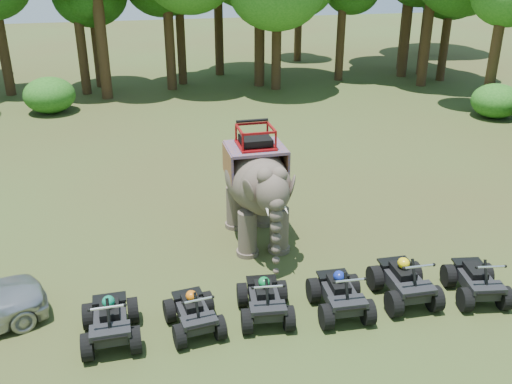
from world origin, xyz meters
The scene contains 22 objects.
ground centered at (0.00, 0.00, 0.00)m, with size 110.00×110.00×0.00m, color #47381E.
elephant centered at (0.18, 1.99, 1.80)m, with size 1.88×4.28×3.59m, color brown, non-canonical shape.
atv_0 centered at (-4.06, -2.02, 0.65)m, with size 1.27×1.74×1.29m, color black, non-canonical shape.
atv_1 centered at (-2.19, -2.04, 0.59)m, with size 1.15×1.58×1.17m, color black, non-canonical shape.
atv_2 centered at (-0.46, -1.92, 0.62)m, with size 1.22×1.67×1.24m, color black, non-canonical shape.
atv_3 centered at (1.37, -2.11, 0.64)m, with size 1.26×1.73×1.28m, color black, non-canonical shape.
atv_4 centered at (3.13, -1.95, 0.67)m, with size 1.32×1.81×1.34m, color black, non-canonical shape.
atv_5 centered at (4.96, -2.24, 0.62)m, with size 1.23×1.68×1.25m, color black, non-canonical shape.
tree_0 centered at (0.00, 22.94, 3.83)m, with size 5.36×5.36×7.66m, color #195114, non-canonical shape.
tree_1 centered at (4.85, 22.46, 4.25)m, with size 5.95×5.95×8.50m, color #195114, non-canonical shape.
tree_2 centered at (9.97, 21.84, 3.75)m, with size 5.24×5.24×7.49m, color #195114, non-canonical shape.
tree_3 centered at (14.47, 19.24, 4.78)m, with size 6.69×6.69×9.56m, color #195114, non-canonical shape.
tree_4 centered at (15.18, 13.30, 4.02)m, with size 5.63×5.63×8.04m, color #195114, non-canonical shape.
tree_26 centered at (-5.05, 23.30, 4.25)m, with size 5.95×5.95×8.50m, color #195114, non-canonical shape.
tree_28 centered at (9.12, 28.52, 3.98)m, with size 5.58×5.58×7.97m, color #195114, non-canonical shape.
tree_30 centered at (-5.81, 21.56, 3.99)m, with size 5.59×5.59×7.98m, color #195114, non-canonical shape.
tree_31 centered at (5.40, 20.31, 4.52)m, with size 6.33×6.33×9.04m, color #195114, non-canonical shape.
tree_35 centered at (2.69, 25.07, 4.55)m, with size 6.37×6.37×9.11m, color #195114, non-canonical shape.
tree_36 centered at (16.37, 20.33, 3.88)m, with size 5.43×5.43×7.76m, color #195114, non-canonical shape.
tree_37 centered at (15.99, 22.29, 4.54)m, with size 6.36×6.36×9.09m, color #195114, non-canonical shape.
tree_38 centered at (-0.79, 21.61, 4.69)m, with size 6.57×6.57×9.39m, color #195114, non-canonical shape.
tree_42 centered at (-4.60, 20.20, 5.25)m, with size 7.35×7.35×10.49m, color #195114, non-canonical shape.
Camera 1 is at (-3.09, -13.02, 8.36)m, focal length 40.00 mm.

